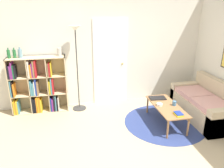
# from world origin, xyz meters

# --- Properties ---
(ground_plane) EXTENTS (14.00, 14.00, 0.00)m
(ground_plane) POSITION_xyz_m (0.00, 0.00, 0.00)
(ground_plane) COLOR tan
(wall_back) EXTENTS (7.57, 0.11, 2.60)m
(wall_back) POSITION_xyz_m (0.00, 2.39, 1.29)
(wall_back) COLOR silver
(wall_back) RESTS_ON ground_plane
(rug) EXTENTS (1.65, 1.65, 0.01)m
(rug) POSITION_xyz_m (0.96, 1.09, 0.00)
(rug) COLOR navy
(rug) RESTS_ON ground_plane
(bookshelf) EXTENTS (1.20, 0.34, 1.25)m
(bookshelf) POSITION_xyz_m (-1.61, 2.18, 0.59)
(bookshelf) COLOR beige
(bookshelf) RESTS_ON ground_plane
(floor_lamp) EXTENTS (0.31, 0.31, 1.89)m
(floor_lamp) POSITION_xyz_m (-0.72, 2.10, 1.44)
(floor_lamp) COLOR #333333
(floor_lamp) RESTS_ON ground_plane
(couch) EXTENTS (0.80, 1.58, 0.80)m
(couch) POSITION_xyz_m (1.93, 1.14, 0.28)
(couch) COLOR #CCB793
(couch) RESTS_ON ground_plane
(coffee_table) EXTENTS (0.48, 1.12, 0.40)m
(coffee_table) POSITION_xyz_m (0.96, 1.07, 0.36)
(coffee_table) COLOR #996B42
(coffee_table) RESTS_ON ground_plane
(laptop) EXTENTS (0.36, 0.25, 0.02)m
(laptop) POSITION_xyz_m (0.92, 1.44, 0.41)
(laptop) COLOR black
(laptop) RESTS_ON coffee_table
(bowl) EXTENTS (0.12, 0.12, 0.04)m
(bowl) POSITION_xyz_m (0.82, 1.10, 0.42)
(bowl) COLOR silver
(bowl) RESTS_ON coffee_table
(book_stack_on_table) EXTENTS (0.14, 0.19, 0.04)m
(book_stack_on_table) POSITION_xyz_m (1.00, 0.65, 0.42)
(book_stack_on_table) COLOR gold
(book_stack_on_table) RESTS_ON coffee_table
(cup) EXTENTS (0.08, 0.08, 0.09)m
(cup) POSITION_xyz_m (1.11, 1.05, 0.44)
(cup) COLOR teal
(cup) RESTS_ON coffee_table
(bottle_left) EXTENTS (0.06, 0.06, 0.21)m
(bottle_left) POSITION_xyz_m (-2.09, 2.17, 1.34)
(bottle_left) COLOR #236633
(bottle_left) RESTS_ON bookshelf
(bottle_middle) EXTENTS (0.06, 0.06, 0.21)m
(bottle_middle) POSITION_xyz_m (-1.98, 2.18, 1.34)
(bottle_middle) COLOR #236633
(bottle_middle) RESTS_ON bookshelf
(bottle_right) EXTENTS (0.08, 0.08, 0.22)m
(bottle_right) POSITION_xyz_m (-1.86, 2.17, 1.34)
(bottle_right) COLOR #6B93A3
(bottle_right) RESTS_ON bookshelf
(vase_on_shelf) EXTENTS (0.09, 0.09, 0.17)m
(vase_on_shelf) POSITION_xyz_m (-1.07, 2.17, 1.34)
(vase_on_shelf) COLOR #B7B2A8
(vase_on_shelf) RESTS_ON bookshelf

